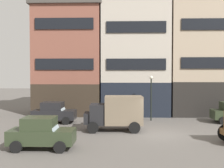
% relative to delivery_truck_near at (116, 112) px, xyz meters
% --- Properties ---
extents(ground_plane, '(120.00, 120.00, 0.00)m').
position_rel_delivery_truck_near_xyz_m(ground_plane, '(3.09, -1.16, -1.42)').
color(ground_plane, '#605B56').
extents(building_far_left, '(7.34, 6.74, 11.67)m').
position_rel_delivery_truck_near_xyz_m(building_far_left, '(-5.15, 9.34, 4.45)').
color(building_far_left, '#33281E').
rests_on(building_far_left, ground_plane).
extents(building_center_left, '(7.39, 6.74, 18.33)m').
position_rel_delivery_truck_near_xyz_m(building_center_left, '(1.86, 9.34, 7.78)').
color(building_center_left, black).
rests_on(building_center_left, ground_plane).
extents(building_center_right, '(9.79, 6.74, 15.13)m').
position_rel_delivery_truck_near_xyz_m(building_center_right, '(10.10, 9.34, 6.18)').
color(building_center_right, black).
rests_on(building_center_right, ground_plane).
extents(delivery_truck_near, '(4.40, 2.23, 2.62)m').
position_rel_delivery_truck_near_xyz_m(delivery_truck_near, '(0.00, 0.00, 0.00)').
color(delivery_truck_near, black).
rests_on(delivery_truck_near, ground_plane).
extents(sedan_light, '(3.74, 1.93, 1.83)m').
position_rel_delivery_truck_near_xyz_m(sedan_light, '(-5.48, 3.16, -0.51)').
color(sedan_light, black).
rests_on(sedan_light, ground_plane).
extents(sedan_parked_curb, '(3.70, 1.86, 1.83)m').
position_rel_delivery_truck_near_xyz_m(sedan_parked_curb, '(-4.17, -5.13, -0.51)').
color(sedan_parked_curb, '#2D3823').
rests_on(sedan_parked_curb, ground_plane).
extents(pedestrian_officer, '(0.50, 0.50, 1.79)m').
position_rel_delivery_truck_near_xyz_m(pedestrian_officer, '(1.67, 3.67, -0.44)').
color(pedestrian_officer, black).
rests_on(pedestrian_officer, ground_plane).
extents(streetlamp_curbside, '(0.32, 0.32, 4.12)m').
position_rel_delivery_truck_near_xyz_m(streetlamp_curbside, '(3.16, 4.57, 1.25)').
color(streetlamp_curbside, black).
rests_on(streetlamp_curbside, ground_plane).
extents(fire_hydrant_curbside, '(0.24, 0.24, 0.83)m').
position_rel_delivery_truck_near_xyz_m(fire_hydrant_curbside, '(-1.32, 4.83, -1.00)').
color(fire_hydrant_curbside, maroon).
rests_on(fire_hydrant_curbside, ground_plane).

